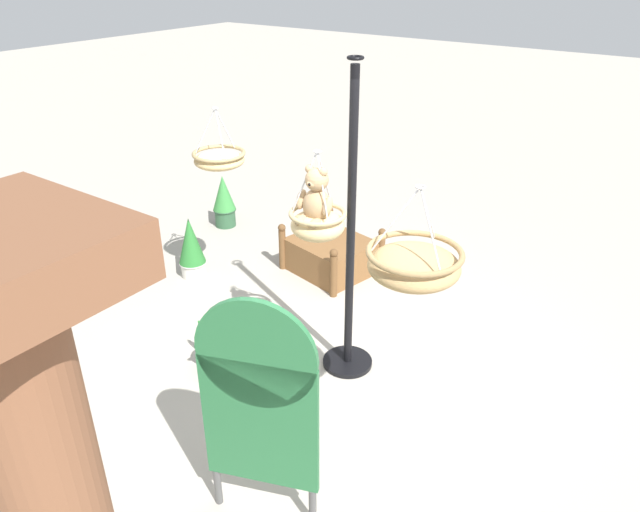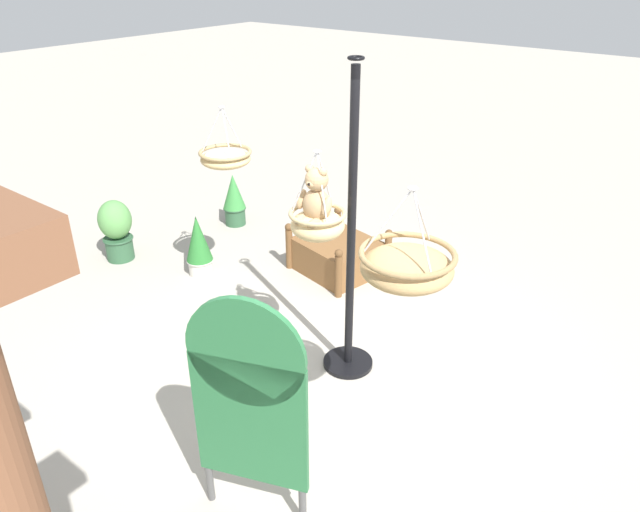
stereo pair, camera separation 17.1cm
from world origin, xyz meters
name	(u,v)px [view 2 (the right image)]	position (x,y,z in m)	size (l,w,h in m)	color
ground_plane	(322,369)	(0.00, 0.00, 0.00)	(40.00, 40.00, 0.00)	#A8A093
display_pole_central	(350,282)	(-0.15, -0.20, 0.85)	(0.44, 0.44, 2.65)	black
hanging_basket_with_teddy	(317,223)	(0.00, 0.05, 1.43)	(0.45, 0.45, 0.70)	tan
teddy_bear	(315,199)	(0.00, 0.08, 1.64)	(0.31, 0.28, 0.46)	tan
hanging_basket_left_high	(407,266)	(-1.08, 0.59, 1.65)	(0.58, 0.58, 0.61)	tan
hanging_basket_right_low	(225,157)	(1.58, -0.50, 1.50)	(0.52, 0.52, 0.59)	tan
wooden_planter_box	(338,254)	(0.96, -1.54, 0.21)	(1.07, 0.99, 0.56)	brown
potted_plant_fern_front	(116,229)	(3.19, -0.20, 0.39)	(0.38, 0.38, 0.74)	#2D5638
potted_plant_flowering_red	(234,199)	(2.82, -1.76, 0.36)	(0.30, 0.30, 0.70)	#2D5638
potted_plant_bushy_green	(216,349)	(0.75, 0.55, 0.19)	(0.44, 0.45, 0.45)	#4C4C51
potted_plant_small_succulent	(198,245)	(2.15, -0.53, 0.36)	(0.30, 0.30, 0.71)	beige
display_sign_board	(248,396)	(-0.56, 1.44, 0.97)	(0.70, 0.30, 1.65)	#286B3D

